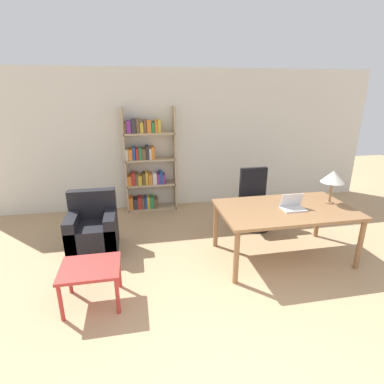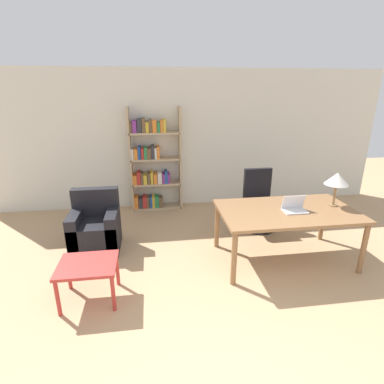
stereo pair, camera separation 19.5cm
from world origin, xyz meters
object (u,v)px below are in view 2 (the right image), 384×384
object	(u,v)px
desk	(287,215)
armchair	(96,229)
bookshelf	(151,165)
side_table_blue	(88,269)
office_chair	(259,202)
laptop	(294,208)
table_lamp	(337,179)

from	to	relation	value
desk	armchair	size ratio (longest dim) A/B	2.07
desk	bookshelf	world-z (taller)	bookshelf
side_table_blue	bookshelf	bearing A→B (deg)	74.44
desk	armchair	distance (m)	2.80
armchair	bookshelf	distance (m)	1.86
desk	office_chair	size ratio (longest dim) A/B	1.79
laptop	table_lamp	world-z (taller)	table_lamp
desk	armchair	xyz separation A→B (m)	(-2.69, 0.70, -0.37)
office_chair	laptop	bearing A→B (deg)	-86.81
laptop	side_table_blue	size ratio (longest dim) A/B	0.48
armchair	desk	bearing A→B (deg)	-14.61
laptop	bookshelf	xyz separation A→B (m)	(-1.88, 2.28, 0.10)
table_lamp	side_table_blue	distance (m)	3.41
office_chair	bookshelf	bearing A→B (deg)	147.58
laptop	table_lamp	xyz separation A→B (m)	(0.64, 0.12, 0.34)
bookshelf	table_lamp	bearing A→B (deg)	-40.70
table_lamp	side_table_blue	bearing A→B (deg)	-169.87
armchair	bookshelf	world-z (taller)	bookshelf
table_lamp	armchair	world-z (taller)	table_lamp
desk	table_lamp	world-z (taller)	table_lamp
bookshelf	armchair	bearing A→B (deg)	-120.01
desk	table_lamp	bearing A→B (deg)	5.17
office_chair	table_lamp	bearing A→B (deg)	-55.28
laptop	side_table_blue	bearing A→B (deg)	-169.90
side_table_blue	office_chair	bearing A→B (deg)	31.74
desk	office_chair	distance (m)	1.09
office_chair	desk	bearing A→B (deg)	-90.38
laptop	bookshelf	bearing A→B (deg)	129.50
armchair	bookshelf	size ratio (longest dim) A/B	0.44
office_chair	bookshelf	size ratio (longest dim) A/B	0.51
desk	office_chair	xyz separation A→B (m)	(0.01, 1.07, -0.22)
desk	side_table_blue	world-z (taller)	desk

